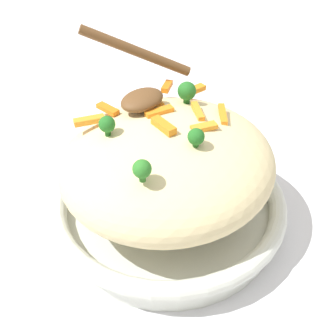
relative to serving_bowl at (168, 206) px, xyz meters
name	(u,v)px	position (x,y,z in m)	size (l,w,h in m)	color
ground_plane	(168,221)	(0.00, 0.00, -0.03)	(2.40, 2.40, 0.00)	silver
serving_bowl	(168,206)	(0.00, 0.00, 0.00)	(0.28, 0.28, 0.05)	silver
pasta_mound	(168,163)	(0.00, 0.00, 0.07)	(0.25, 0.24, 0.10)	beige
carrot_piece_0	(167,86)	(-0.07, -0.06, 0.11)	(0.02, 0.01, 0.01)	orange
carrot_piece_1	(193,90)	(-0.09, -0.03, 0.11)	(0.03, 0.01, 0.01)	orange
carrot_piece_2	(159,112)	(-0.02, -0.03, 0.12)	(0.03, 0.01, 0.01)	orange
carrot_piece_3	(163,126)	(0.01, 0.00, 0.12)	(0.03, 0.01, 0.01)	orange
carrot_piece_4	(223,114)	(-0.06, 0.03, 0.11)	(0.04, 0.01, 0.01)	orange
carrot_piece_5	(108,109)	(0.01, -0.08, 0.11)	(0.03, 0.01, 0.01)	orange
carrot_piece_6	(204,127)	(-0.02, 0.03, 0.12)	(0.03, 0.01, 0.01)	orange
carrot_piece_7	(89,120)	(0.04, -0.08, 0.11)	(0.03, 0.01, 0.01)	orange
carrot_piece_8	(152,100)	(-0.04, -0.06, 0.11)	(0.04, 0.01, 0.01)	orange
carrot_piece_9	(198,111)	(-0.04, 0.01, 0.12)	(0.04, 0.01, 0.01)	orange
broccoli_floret_0	(187,91)	(-0.06, -0.02, 0.13)	(0.02, 0.02, 0.03)	#205B1C
broccoli_floret_1	(107,125)	(0.05, -0.04, 0.12)	(0.02, 0.02, 0.02)	#205B1C
broccoli_floret_2	(142,169)	(0.08, 0.03, 0.12)	(0.02, 0.02, 0.02)	#296820
broccoli_floret_3	(196,137)	(0.01, 0.04, 0.13)	(0.02, 0.02, 0.02)	#205B1C
serving_spoon	(140,83)	(-0.03, -0.07, 0.13)	(0.12, 0.12, 0.08)	brown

